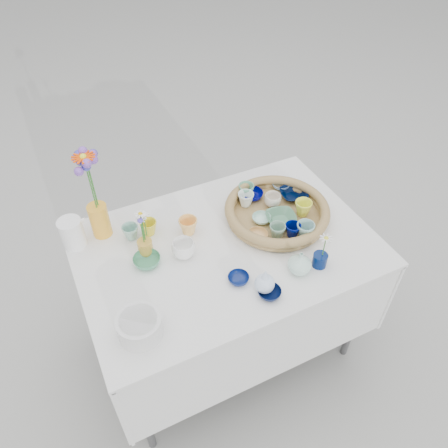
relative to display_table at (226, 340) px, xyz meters
name	(u,v)px	position (x,y,z in m)	size (l,w,h in m)	color
ground	(226,340)	(0.00, 0.00, 0.00)	(80.00, 80.00, 0.00)	#9C9C9A
display_table	(226,340)	(0.00, 0.00, 0.00)	(1.26, 0.86, 0.77)	silver
wicker_tray	(277,212)	(0.28, 0.05, 0.80)	(0.47, 0.47, 0.08)	olive
tray_ceramic_0	(253,195)	(0.24, 0.21, 0.80)	(0.10, 0.10, 0.03)	#00026A
tray_ceramic_1	(294,194)	(0.42, 0.13, 0.80)	(0.13, 0.13, 0.03)	black
tray_ceramic_2	(303,208)	(0.39, 0.01, 0.82)	(0.08, 0.08, 0.07)	#E1E740
tray_ceramic_3	(281,218)	(0.28, 0.01, 0.80)	(0.13, 0.13, 0.03)	#4C8160
tray_ceramic_4	(277,231)	(0.21, -0.07, 0.82)	(0.07, 0.07, 0.07)	gray
tray_ceramic_5	(261,219)	(0.20, 0.05, 0.80)	(0.09, 0.09, 0.03)	silver
tray_ceramic_6	(246,199)	(0.19, 0.17, 0.82)	(0.07, 0.07, 0.07)	white
tray_ceramic_7	(273,200)	(0.30, 0.12, 0.81)	(0.08, 0.08, 0.06)	beige
tray_ceramic_8	(281,185)	(0.40, 0.22, 0.80)	(0.09, 0.09, 0.03)	#85BBFE
tray_ceramic_9	(293,230)	(0.27, -0.09, 0.81)	(0.07, 0.07, 0.06)	#000B59
tray_ceramic_10	(258,236)	(0.13, -0.04, 0.80)	(0.09, 0.09, 0.03)	tan
tray_ceramic_11	(305,230)	(0.32, -0.12, 0.82)	(0.08, 0.08, 0.07)	#88B9B4
tray_ceramic_12	(246,191)	(0.22, 0.23, 0.82)	(0.07, 0.07, 0.07)	#62AA87
loose_ceramic_0	(149,228)	(-0.27, 0.21, 0.80)	(0.07, 0.07, 0.07)	yellow
loose_ceramic_1	(188,226)	(-0.12, 0.14, 0.80)	(0.08, 0.08, 0.08)	#FEBD5F
loose_ceramic_2	(147,261)	(-0.34, 0.04, 0.78)	(0.11, 0.11, 0.04)	#428F67
loose_ceramic_3	(184,249)	(-0.19, 0.02, 0.80)	(0.10, 0.10, 0.08)	white
loose_ceramic_4	(238,279)	(-0.04, -0.20, 0.78)	(0.08, 0.08, 0.03)	#091955
loose_ceramic_5	(131,232)	(-0.35, 0.22, 0.80)	(0.07, 0.07, 0.07)	#88B9A6
loose_ceramic_6	(269,293)	(0.03, -0.31, 0.78)	(0.09, 0.09, 0.03)	#061136
fluted_bowl	(140,326)	(-0.47, -0.26, 0.81)	(0.16, 0.16, 0.08)	silver
bud_vase_paleblue	(265,280)	(0.03, -0.28, 0.83)	(0.08, 0.08, 0.12)	#CDE2FF
bud_vase_seafoam	(300,263)	(0.20, -0.26, 0.82)	(0.10, 0.10, 0.10)	silver
bud_vase_cobalt	(320,260)	(0.29, -0.27, 0.80)	(0.06, 0.06, 0.06)	#011447
single_daisy	(324,247)	(0.30, -0.27, 0.87)	(0.06, 0.06, 0.11)	white
tall_vase_yellow	(100,220)	(-0.46, 0.30, 0.84)	(0.08, 0.08, 0.16)	#F8AB2B
gerbera	(90,183)	(-0.46, 0.29, 1.05)	(0.10, 0.10, 0.27)	#FA4A04
hydrangea	(92,183)	(-0.45, 0.31, 1.04)	(0.09, 0.09, 0.32)	#3838AC
white_pitcher	(72,233)	(-0.58, 0.28, 0.83)	(0.14, 0.10, 0.13)	white
daisy_cup	(145,247)	(-0.32, 0.11, 0.80)	(0.06, 0.06, 0.07)	gold
daisy_posy	(143,226)	(-0.32, 0.12, 0.90)	(0.08, 0.08, 0.14)	white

